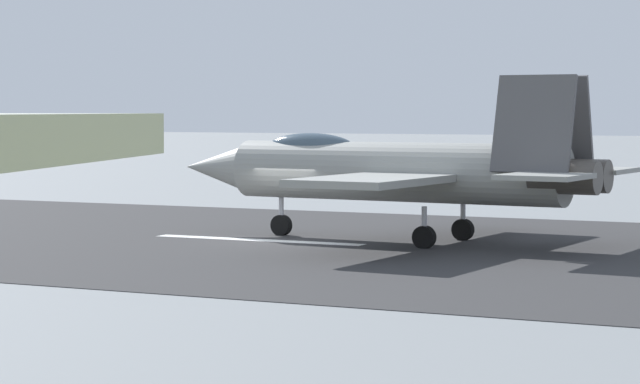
{
  "coord_description": "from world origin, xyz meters",
  "views": [
    {
      "loc": [
        -21.25,
        40.48,
        4.54
      ],
      "look_at": [
        -4.86,
        6.26,
        2.2
      ],
      "focal_mm": 74.05,
      "sensor_mm": 36.0,
      "label": 1
    }
  ],
  "objects": [
    {
      "name": "ground_plane",
      "position": [
        0.0,
        0.0,
        0.0
      ],
      "size": [
        400.0,
        400.0,
        0.0
      ],
      "primitive_type": "plane",
      "color": "gray"
    },
    {
      "name": "runway_strip",
      "position": [
        -0.02,
        0.0,
        0.01
      ],
      "size": [
        240.0,
        26.0,
        0.02
      ],
      "color": "#2F2F30",
      "rests_on": "ground"
    },
    {
      "name": "fighter_jet",
      "position": [
        -3.88,
        -1.69,
        2.5
      ],
      "size": [
        16.59,
        13.53,
        5.7
      ],
      "color": "#989994",
      "rests_on": "ground"
    }
  ]
}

